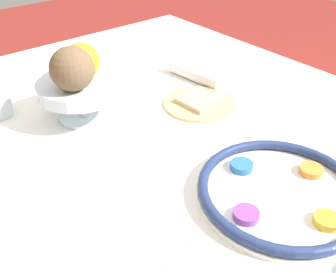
# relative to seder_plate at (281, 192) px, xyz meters

# --- Properties ---
(dining_table) EXTENTS (1.40, 1.06, 0.76)m
(dining_table) POSITION_rel_seder_plate_xyz_m (0.31, -0.03, -0.40)
(dining_table) COLOR white
(dining_table) RESTS_ON ground_plane
(seder_plate) EXTENTS (0.31, 0.31, 0.03)m
(seder_plate) POSITION_rel_seder_plate_xyz_m (0.00, 0.00, 0.00)
(seder_plate) COLOR silver
(seder_plate) RESTS_ON dining_table
(fruit_stand) EXTENTS (0.21, 0.21, 0.10)m
(fruit_stand) POSITION_rel_seder_plate_xyz_m (0.49, 0.14, 0.06)
(fruit_stand) COLOR silver
(fruit_stand) RESTS_ON dining_table
(orange_fruit) EXTENTS (0.09, 0.09, 0.09)m
(orange_fruit) POSITION_rel_seder_plate_xyz_m (0.50, 0.12, 0.13)
(orange_fruit) COLOR orange
(orange_fruit) RESTS_ON fruit_stand
(coconut) EXTENTS (0.10, 0.10, 0.10)m
(coconut) POSITION_rel_seder_plate_xyz_m (0.46, 0.17, 0.13)
(coconut) COLOR brown
(coconut) RESTS_ON fruit_stand
(bread_plate) EXTENTS (0.19, 0.19, 0.02)m
(bread_plate) POSITION_rel_seder_plate_xyz_m (0.35, -0.13, -0.01)
(bread_plate) COLOR tan
(bread_plate) RESTS_ON dining_table
(napkin_roll) EXTENTS (0.18, 0.06, 0.04)m
(napkin_roll) POSITION_rel_seder_plate_xyz_m (0.47, -0.22, 0.00)
(napkin_roll) COLOR white
(napkin_roll) RESTS_ON dining_table
(spoon) EXTENTS (0.18, 0.06, 0.01)m
(spoon) POSITION_rel_seder_plate_xyz_m (0.49, -0.26, -0.01)
(spoon) COLOR silver
(spoon) RESTS_ON dining_table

